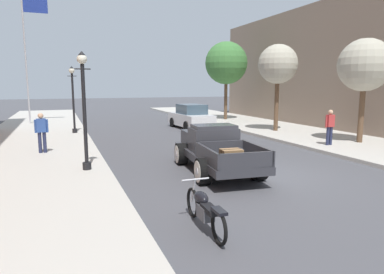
{
  "coord_description": "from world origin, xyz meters",
  "views": [
    {
      "loc": [
        -5.99,
        -9.48,
        2.93
      ],
      "look_at": [
        -1.39,
        2.41,
        1.0
      ],
      "focal_mm": 32.16,
      "sensor_mm": 36.0,
      "label": 1
    }
  ],
  "objects": [
    {
      "name": "ground_plane",
      "position": [
        0.0,
        0.0,
        0.0
      ],
      "size": [
        140.0,
        140.0,
        0.0
      ],
      "primitive_type": "plane",
      "color": "#47474C"
    },
    {
      "name": "sidewalk_left",
      "position": [
        -7.25,
        0.0,
        0.07
      ],
      "size": [
        5.5,
        64.0,
        0.15
      ],
      "primitive_type": "cube",
      "color": "#B7B2A8",
      "rests_on": "ground"
    },
    {
      "name": "hotrod_truck_gunmetal",
      "position": [
        -1.05,
        1.15,
        0.75
      ],
      "size": [
        2.49,
        5.05,
        1.58
      ],
      "color": "#333338",
      "rests_on": "ground"
    },
    {
      "name": "motorcycle_parked",
      "position": [
        -3.34,
        -3.34,
        0.44
      ],
      "size": [
        0.62,
        2.12,
        0.93
      ],
      "color": "black",
      "rests_on": "ground"
    },
    {
      "name": "car_background_white",
      "position": [
        2.3,
        12.18,
        0.77
      ],
      "size": [
        1.99,
        4.36,
        1.65
      ],
      "color": "silver",
      "rests_on": "ground"
    },
    {
      "name": "pedestrian_sidewalk_left",
      "position": [
        -6.71,
        5.82,
        1.09
      ],
      "size": [
        0.53,
        0.22,
        1.65
      ],
      "color": "#232847",
      "rests_on": "sidewalk_left"
    },
    {
      "name": "pedestrian_sidewalk_right",
      "position": [
        5.72,
        3.01,
        1.09
      ],
      "size": [
        0.53,
        0.22,
        1.65
      ],
      "color": "#232847",
      "rests_on": "sidewalk_right"
    },
    {
      "name": "street_lamp_near",
      "position": [
        -5.23,
        2.19,
        2.39
      ],
      "size": [
        0.5,
        0.32,
        3.85
      ],
      "color": "black",
      "rests_on": "sidewalk_left"
    },
    {
      "name": "street_lamp_far",
      "position": [
        -5.2,
        11.69,
        2.39
      ],
      "size": [
        0.5,
        0.32,
        3.85
      ],
      "color": "black",
      "rests_on": "sidewalk_left"
    },
    {
      "name": "flagpole",
      "position": [
        -7.8,
        18.24,
        5.77
      ],
      "size": [
        1.74,
        0.16,
        9.16
      ],
      "color": "#B2B2B7",
      "rests_on": "sidewalk_left"
    },
    {
      "name": "street_tree_nearest",
      "position": [
        7.7,
        3.09,
        3.85
      ],
      "size": [
        2.5,
        2.5,
        4.98
      ],
      "color": "brown",
      "rests_on": "sidewalk_right"
    },
    {
      "name": "street_tree_second",
      "position": [
        6.42,
        8.28,
        4.13
      ],
      "size": [
        2.36,
        2.36,
        5.2
      ],
      "color": "brown",
      "rests_on": "sidewalk_right"
    },
    {
      "name": "street_tree_third",
      "position": [
        6.74,
        15.79,
        4.66
      ],
      "size": [
        3.39,
        3.39,
        6.23
      ],
      "color": "brown",
      "rests_on": "sidewalk_right"
    }
  ]
}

